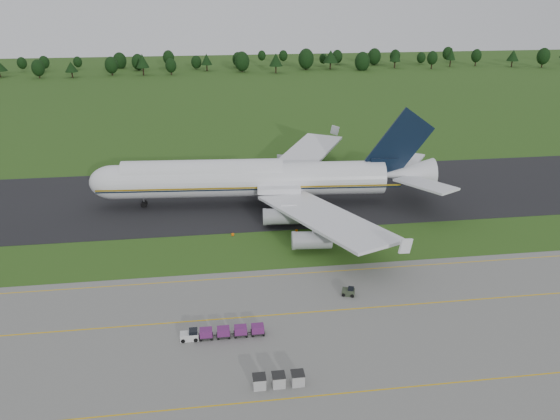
{
  "coord_description": "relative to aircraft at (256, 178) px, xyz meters",
  "views": [
    {
      "loc": [
        -11.21,
        -91.2,
        46.35
      ],
      "look_at": [
        1.5,
        2.0,
        7.05
      ],
      "focal_mm": 35.0,
      "sensor_mm": 36.0,
      "label": 1
    }
  ],
  "objects": [
    {
      "name": "edge_markers",
      "position": [
        6.47,
        -15.95,
        -5.93
      ],
      "size": [
        26.08,
        0.3,
        0.6
      ],
      "color": "#F75F07",
      "rests_on": "ground"
    },
    {
      "name": "uld_row",
      "position": [
        -3.11,
        -60.28,
        -5.32
      ],
      "size": [
        6.46,
        1.66,
        1.64
      ],
      "color": "#A7A7A7",
      "rests_on": "apron"
    },
    {
      "name": "aircraft",
      "position": [
        0.0,
        0.0,
        0.0
      ],
      "size": [
        77.41,
        75.24,
        21.73
      ],
      "color": "white",
      "rests_on": "ground"
    },
    {
      "name": "apron",
      "position": [
        0.96,
        -56.76,
        -6.17
      ],
      "size": [
        300.0,
        52.0,
        0.06
      ],
      "primitive_type": "cube",
      "color": "slate",
      "rests_on": "ground"
    },
    {
      "name": "tree_line",
      "position": [
        2.84,
        197.05,
        -0.09
      ],
      "size": [
        528.55,
        21.4,
        11.93
      ],
      "color": "black",
      "rests_on": "ground"
    },
    {
      "name": "utility_cart",
      "position": [
        10.77,
        -40.75,
        -5.61
      ],
      "size": [
        2.27,
        1.8,
        1.09
      ],
      "color": "#2D3726",
      "rests_on": "apron"
    },
    {
      "name": "apron_markings",
      "position": [
        0.96,
        -49.74,
        -6.14
      ],
      "size": [
        300.0,
        30.2,
        0.01
      ],
      "color": "gold",
      "rests_on": "apron"
    },
    {
      "name": "ground",
      "position": [
        0.96,
        -22.76,
        -6.2
      ],
      "size": [
        600.0,
        600.0,
        0.0
      ],
      "primitive_type": "plane",
      "color": "#294D17",
      "rests_on": "ground"
    },
    {
      "name": "taxiway",
      "position": [
        0.96,
        5.24,
        -6.16
      ],
      "size": [
        300.0,
        40.0,
        0.08
      ],
      "primitive_type": "cube",
      "color": "black",
      "rests_on": "ground"
    },
    {
      "name": "baggage_train",
      "position": [
        -9.76,
        -49.22,
        -5.37
      ],
      "size": [
        11.86,
        1.52,
        1.46
      ],
      "color": "silver",
      "rests_on": "apron"
    }
  ]
}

